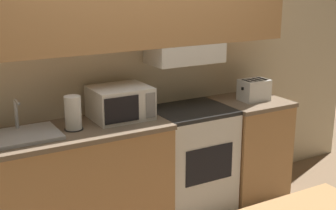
{
  "coord_description": "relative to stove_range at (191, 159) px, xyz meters",
  "views": [
    {
      "loc": [
        -1.61,
        -3.43,
        1.98
      ],
      "look_at": [
        0.05,
        -0.54,
        1.05
      ],
      "focal_mm": 50.0,
      "sensor_mm": 36.0,
      "label": 1
    }
  ],
  "objects": [
    {
      "name": "paper_towel_roll",
      "position": [
        -1.03,
        -0.03,
        0.57
      ],
      "size": [
        0.14,
        0.14,
        0.25
      ],
      "color": "black",
      "rests_on": "lower_counter_main"
    },
    {
      "name": "microwave",
      "position": [
        -0.62,
        0.06,
        0.57
      ],
      "size": [
        0.44,
        0.38,
        0.25
      ],
      "color": "white",
      "rests_on": "lower_counter_main"
    },
    {
      "name": "toaster",
      "position": [
        0.63,
        -0.04,
        0.54
      ],
      "size": [
        0.26,
        0.18,
        0.19
      ],
      "color": "white",
      "rests_on": "lower_counter_right_stub"
    },
    {
      "name": "lower_counter_main",
      "position": [
        -1.05,
        -0.01,
        0.0
      ],
      "size": [
        1.44,
        0.6,
        0.9
      ],
      "color": "tan",
      "rests_on": "ground_plane"
    },
    {
      "name": "sink_basin",
      "position": [
        -1.39,
        -0.01,
        0.47
      ],
      "size": [
        0.49,
        0.39,
        0.24
      ],
      "color": "#B7BABF",
      "rests_on": "lower_counter_main"
    },
    {
      "name": "lower_counter_right_stub",
      "position": [
        0.62,
        -0.01,
        0.0
      ],
      "size": [
        0.59,
        0.6,
        0.9
      ],
      "color": "tan",
      "rests_on": "ground_plane"
    },
    {
      "name": "wall_back",
      "position": [
        -0.42,
        0.21,
        1.07
      ],
      "size": [
        5.06,
        0.38,
        2.55
      ],
      "color": "beige",
      "rests_on": "ground_plane"
    },
    {
      "name": "stove_range",
      "position": [
        0.0,
        0.0,
        0.0
      ],
      "size": [
        0.64,
        0.56,
        0.9
      ],
      "color": "white",
      "rests_on": "ground_plane"
    },
    {
      "name": "ground_plane",
      "position": [
        -0.43,
        0.28,
        -0.45
      ],
      "size": [
        16.0,
        16.0,
        0.0
      ],
      "primitive_type": "plane",
      "color": "#7F664C"
    }
  ]
}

